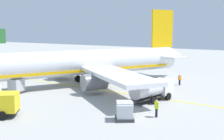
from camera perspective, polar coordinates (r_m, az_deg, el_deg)
The scene contains 7 objects.
airliner_foreground at distance 43.40m, azimuth -6.76°, elevation 1.30°, with size 38.59×32.61×11.90m.
service_truck_fuel at distance 34.38m, azimuth 8.10°, elevation -3.89°, with size 6.44×3.31×2.40m.
cargo_container_mid at distance 40.36m, azimuth -18.63°, elevation -3.08°, with size 2.03×2.03×2.03m.
cargo_container_far at distance 27.04m, azimuth 2.53°, elevation -8.20°, with size 2.38×2.38×1.92m.
crew_marshaller at distance 28.23m, azimuth 8.94°, elevation -7.31°, with size 0.43×0.55×1.75m.
crew_loader_right at distance 44.87m, azimuth 13.44°, elevation -1.75°, with size 0.57×0.41×1.66m.
apron_guide_line at distance 40.46m, azimuth -2.27°, elevation -4.01°, with size 0.30×60.00×0.01m, color yellow.
Camera 1 is at (-2.15, -7.56, 8.50)m, focal length 45.53 mm.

